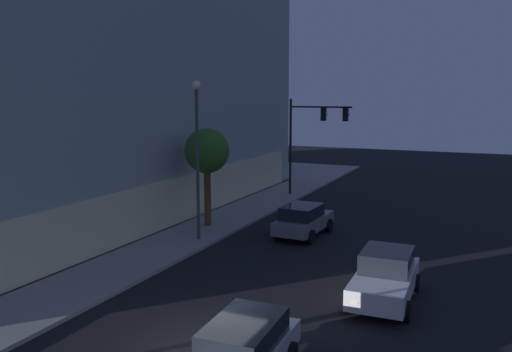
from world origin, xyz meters
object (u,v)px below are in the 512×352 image
object	(u,v)px
street_lamp_sidewalk	(197,141)
car_white	(385,276)
traffic_light_far_corner	(312,129)
car_grey	(303,220)
sidewalk_tree	(207,152)

from	to	relation	value
street_lamp_sidewalk	car_white	xyz separation A→B (m)	(-3.73, -9.81, -4.15)
traffic_light_far_corner	street_lamp_sidewalk	world-z (taller)	street_lamp_sidewalk
car_white	car_grey	size ratio (longest dim) A/B	1.04
car_white	street_lamp_sidewalk	bearing A→B (deg)	69.18
sidewalk_tree	car_grey	bearing A→B (deg)	-83.39
sidewalk_tree	street_lamp_sidewalk	bearing A→B (deg)	-159.58
car_white	car_grey	xyz separation A→B (m)	(6.98, 5.49, -0.02)
sidewalk_tree	car_grey	distance (m)	6.29
sidewalk_tree	car_white	bearing A→B (deg)	-120.54
sidewalk_tree	car_grey	world-z (taller)	sidewalk_tree
street_lamp_sidewalk	traffic_light_far_corner	bearing A→B (deg)	-6.03
street_lamp_sidewalk	sidewalk_tree	world-z (taller)	street_lamp_sidewalk
street_lamp_sidewalk	car_grey	size ratio (longest dim) A/B	1.78
traffic_light_far_corner	car_grey	size ratio (longest dim) A/B	1.58
street_lamp_sidewalk	sidewalk_tree	distance (m)	2.93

